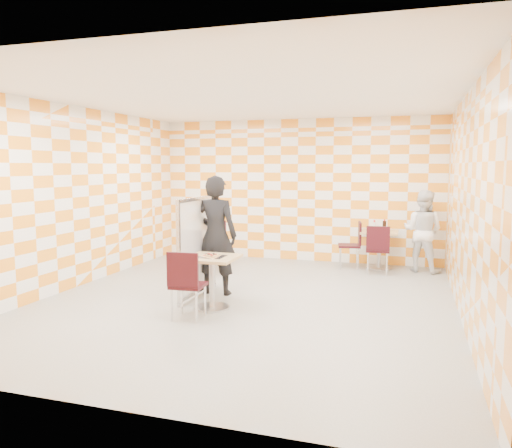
{
  "coord_description": "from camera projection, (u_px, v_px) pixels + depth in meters",
  "views": [
    {
      "loc": [
        2.32,
        -6.91,
        2.02
      ],
      "look_at": [
        0.1,
        0.2,
        1.15
      ],
      "focal_mm": 35.0,
      "sensor_mm": 36.0,
      "label": 1
    }
  ],
  "objects": [
    {
      "name": "partition",
      "position": [
        197.0,
        246.0,
        7.71
      ],
      "size": [
        0.08,
        1.38,
        1.55
      ],
      "color": "white",
      "rests_on": "ground"
    },
    {
      "name": "empty_table",
      "position": [
        201.0,
        246.0,
        9.43
      ],
      "size": [
        0.7,
        0.7,
        0.75
      ],
      "color": "tan",
      "rests_on": "ground"
    },
    {
      "name": "main_table",
      "position": [
        212.0,
        273.0,
        7.05
      ],
      "size": [
        0.7,
        0.7,
        0.75
      ],
      "color": "tan",
      "rests_on": "ground"
    },
    {
      "name": "chair_main_front",
      "position": [
        186.0,
        280.0,
        6.48
      ],
      "size": [
        0.45,
        0.46,
        0.92
      ],
      "color": "black",
      "rests_on": "ground"
    },
    {
      "name": "chair_empty_near",
      "position": [
        192.0,
        250.0,
        8.74
      ],
      "size": [
        0.51,
        0.52,
        0.92
      ],
      "color": "black",
      "rests_on": "ground"
    },
    {
      "name": "man_white",
      "position": [
        423.0,
        231.0,
        9.52
      ],
      "size": [
        0.91,
        0.81,
        1.56
      ],
      "primitive_type": "imported",
      "rotation": [
        0.0,
        0.0,
        2.81
      ],
      "color": "white",
      "rests_on": "ground"
    },
    {
      "name": "sport_bottle",
      "position": [
        374.0,
        226.0,
        9.9
      ],
      "size": [
        0.06,
        0.06,
        0.2
      ],
      "color": "white",
      "rests_on": "second_table"
    },
    {
      "name": "pizza_on_foil",
      "position": [
        211.0,
        255.0,
        7.01
      ],
      "size": [
        0.4,
        0.4,
        0.04
      ],
      "color": "silver",
      "rests_on": "main_table"
    },
    {
      "name": "second_table",
      "position": [
        379.0,
        243.0,
        9.79
      ],
      "size": [
        0.7,
        0.7,
        0.75
      ],
      "color": "tan",
      "rests_on": "ground"
    },
    {
      "name": "room_shell",
      "position": [
        256.0,
        199.0,
        7.82
      ],
      "size": [
        7.0,
        7.0,
        7.0
      ],
      "color": "gray",
      "rests_on": "ground"
    },
    {
      "name": "chair_empty_far",
      "position": [
        215.0,
        240.0,
        9.99
      ],
      "size": [
        0.48,
        0.48,
        0.92
      ],
      "color": "black",
      "rests_on": "ground"
    },
    {
      "name": "soda_bottle",
      "position": [
        384.0,
        226.0,
        9.76
      ],
      "size": [
        0.07,
        0.07,
        0.23
      ],
      "color": "black",
      "rests_on": "second_table"
    },
    {
      "name": "chair_second_front",
      "position": [
        378.0,
        246.0,
        9.22
      ],
      "size": [
        0.44,
        0.45,
        0.92
      ],
      "color": "black",
      "rests_on": "ground"
    },
    {
      "name": "chair_second_side",
      "position": [
        354.0,
        241.0,
        9.83
      ],
      "size": [
        0.49,
        0.49,
        0.92
      ],
      "color": "black",
      "rests_on": "ground"
    },
    {
      "name": "man_dark",
      "position": [
        216.0,
        235.0,
        7.82
      ],
      "size": [
        0.7,
        0.47,
        1.87
      ],
      "primitive_type": "imported",
      "rotation": [
        0.0,
        0.0,
        3.17
      ],
      "color": "black",
      "rests_on": "ground"
    }
  ]
}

